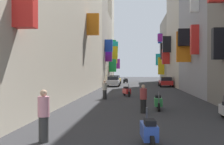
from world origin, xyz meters
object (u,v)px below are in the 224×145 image
at_px(parked_car_yellow, 115,80).
at_px(parked_car_silver, 113,81).
at_px(scooter_black, 126,81).
at_px(pedestrian_near_left, 105,90).
at_px(pedestrian_crossing, 44,116).
at_px(scooter_blue, 149,131).
at_px(scooter_red, 127,91).
at_px(pedestrian_near_right, 143,99).
at_px(scooter_green, 158,102).
at_px(parked_car_red, 166,82).

xyz_separation_m(parked_car_yellow, parked_car_silver, (0.21, -6.29, -0.02)).
xyz_separation_m(scooter_black, pedestrian_near_left, (-0.73, -30.07, 0.30)).
distance_m(scooter_black, pedestrian_crossing, 44.37).
xyz_separation_m(parked_car_silver, scooter_blue, (3.59, -33.46, -0.30)).
bearing_deg(pedestrian_crossing, scooter_red, 82.70).
relative_size(pedestrian_crossing, pedestrian_near_right, 1.10).
height_order(parked_car_yellow, scooter_red, parked_car_yellow).
bearing_deg(scooter_black, parked_car_yellow, -108.94).
height_order(parked_car_silver, scooter_black, parked_car_silver).
height_order(scooter_blue, scooter_black, same).
relative_size(parked_car_silver, scooter_black, 2.27).
relative_size(parked_car_yellow, scooter_blue, 2.04).
distance_m(scooter_blue, scooter_green, 8.46).
bearing_deg(pedestrian_near_right, pedestrian_crossing, -116.78).
distance_m(scooter_blue, pedestrian_crossing, 3.41).
bearing_deg(pedestrian_near_left, pedestrian_near_right, -68.94).
distance_m(scooter_black, pedestrian_near_left, 30.08).
xyz_separation_m(parked_car_yellow, scooter_green, (4.74, -31.34, -0.32)).
relative_size(parked_car_silver, pedestrian_near_left, 2.76).
xyz_separation_m(scooter_green, pedestrian_crossing, (-4.32, -8.18, 0.39)).
bearing_deg(scooter_red, pedestrian_near_left, -120.45).
height_order(scooter_green, pedestrian_near_left, pedestrian_near_left).
distance_m(scooter_blue, pedestrian_near_right, 6.99).
xyz_separation_m(parked_car_silver, scooter_black, (1.44, 11.12, -0.30)).
distance_m(parked_car_yellow, scooter_black, 5.12).
distance_m(parked_car_red, pedestrian_near_right, 26.42).
height_order(scooter_red, pedestrian_crossing, pedestrian_crossing).
relative_size(parked_car_silver, parked_car_red, 1.06).
relative_size(scooter_red, pedestrian_crossing, 1.12).
xyz_separation_m(scooter_blue, pedestrian_near_right, (0.02, 6.98, 0.31)).
xyz_separation_m(scooter_black, pedestrian_near_right, (2.17, -37.60, 0.31)).
xyz_separation_m(scooter_blue, scooter_black, (-2.15, 44.58, -0.00)).
bearing_deg(pedestrian_crossing, pedestrian_near_left, 87.96).
height_order(parked_car_silver, scooter_red, parked_car_silver).
distance_m(parked_car_silver, scooter_black, 11.22).
height_order(parked_car_silver, parked_car_red, parked_car_silver).
distance_m(parked_car_yellow, scooter_blue, 39.93).
bearing_deg(scooter_black, pedestrian_near_left, -91.38).
bearing_deg(parked_car_yellow, scooter_red, -83.31).
height_order(scooter_green, pedestrian_near_right, pedestrian_near_right).
distance_m(pedestrian_crossing, pedestrian_near_left, 14.29).
distance_m(parked_car_yellow, pedestrian_near_right, 32.99).
bearing_deg(parked_car_red, scooter_blue, -96.73).
bearing_deg(scooter_red, scooter_green, -76.70).
bearing_deg(scooter_blue, scooter_black, 92.76).
relative_size(parked_car_red, pedestrian_near_right, 2.58).
height_order(scooter_blue, pedestrian_crossing, pedestrian_crossing).
relative_size(scooter_green, pedestrian_near_left, 1.28).
xyz_separation_m(parked_car_silver, parked_car_red, (7.50, -0.34, -0.02)).
bearing_deg(scooter_red, pedestrian_near_right, -83.37).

